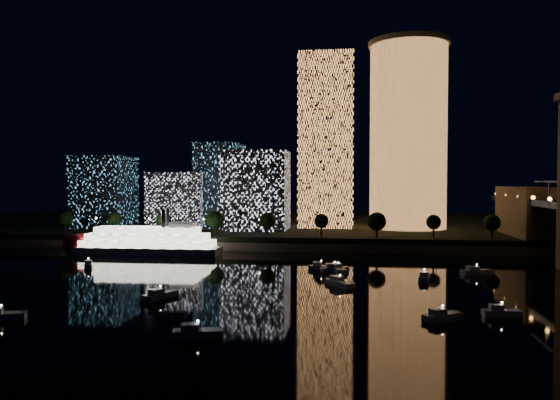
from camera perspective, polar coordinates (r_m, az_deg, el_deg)
The scene contains 10 objects.
ground at distance 114.20m, azimuth 6.97°, elevation -10.79°, with size 520.00×520.00×0.00m, color black.
far_bank at distance 272.31m, azimuth 7.28°, elevation -2.77°, with size 420.00×160.00×5.00m, color black.
seawall at distance 194.81m, azimuth 7.19°, elevation -4.99°, with size 420.00×6.00×3.00m, color #6B5E4C.
tower_cylindrical at distance 239.26m, azimuth 13.24°, elevation 6.62°, with size 34.00×34.00×78.90m.
tower_rectangular at distance 242.20m, azimuth 4.89°, elevation 6.10°, with size 23.54×23.54×74.90m, color #E68D49.
midrise_blocks at distance 238.17m, azimuth -9.16°, elevation 0.92°, with size 92.80×34.31×36.50m.
riverboat at distance 194.50m, azimuth -14.29°, elevation -4.26°, with size 53.82×12.17×16.15m.
motorboats at distance 128.10m, azimuth 5.32°, elevation -9.00°, with size 141.76×72.60×2.78m.
esplanade_trees at distance 202.43m, azimuth -1.60°, elevation -2.16°, with size 166.18×6.98×8.99m.
street_lamps at distance 208.93m, azimuth -2.15°, elevation -2.42°, with size 132.70×0.70×5.65m.
Camera 1 is at (0.91, -111.34, 25.37)m, focal length 35.00 mm.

